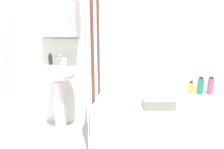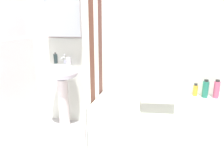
{
  "view_description": "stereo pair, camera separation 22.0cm",
  "coord_description": "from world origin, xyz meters",
  "px_view_note": "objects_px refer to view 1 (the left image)",
  "views": [
    {
      "loc": [
        0.03,
        -1.3,
        1.37
      ],
      "look_at": [
        -0.28,
        0.82,
        0.84
      ],
      "focal_mm": 32.01,
      "sensor_mm": 36.0,
      "label": 1
    },
    {
      "loc": [
        0.24,
        -1.25,
        1.37
      ],
      "look_at": [
        -0.28,
        0.82,
        0.84
      ],
      "focal_mm": 32.01,
      "sensor_mm": 36.0,
      "label": 2
    }
  ],
  "objects_px": {
    "conditioner_bottle": "(200,86)",
    "towel_folded": "(158,103)",
    "toothbrush_cup": "(65,62)",
    "sink": "(58,84)",
    "soap_dispenser": "(50,59)",
    "body_wash_bottle": "(211,86)",
    "lotion_bottle": "(191,87)",
    "bathtub": "(158,123)"
  },
  "relations": [
    {
      "from": "lotion_bottle",
      "to": "towel_folded",
      "type": "height_order",
      "value": "lotion_bottle"
    },
    {
      "from": "conditioner_bottle",
      "to": "sink",
      "type": "bearing_deg",
      "value": -176.57
    },
    {
      "from": "sink",
      "to": "conditioner_bottle",
      "type": "relative_size",
      "value": 4.08
    },
    {
      "from": "soap_dispenser",
      "to": "conditioner_bottle",
      "type": "distance_m",
      "value": 1.9
    },
    {
      "from": "body_wash_bottle",
      "to": "bathtub",
      "type": "bearing_deg",
      "value": -154.77
    },
    {
      "from": "sink",
      "to": "soap_dispenser",
      "type": "bearing_deg",
      "value": 147.76
    },
    {
      "from": "sink",
      "to": "towel_folded",
      "type": "height_order",
      "value": "sink"
    },
    {
      "from": "conditioner_bottle",
      "to": "lotion_bottle",
      "type": "distance_m",
      "value": 0.11
    },
    {
      "from": "sink",
      "to": "lotion_bottle",
      "type": "xyz_separation_m",
      "value": [
        1.66,
        0.13,
        -0.02
      ]
    },
    {
      "from": "sink",
      "to": "toothbrush_cup",
      "type": "xyz_separation_m",
      "value": [
        0.08,
        0.06,
        0.28
      ]
    },
    {
      "from": "sink",
      "to": "toothbrush_cup",
      "type": "height_order",
      "value": "toothbrush_cup"
    },
    {
      "from": "soap_dispenser",
      "to": "towel_folded",
      "type": "xyz_separation_m",
      "value": [
        1.34,
        -0.46,
        -0.34
      ]
    },
    {
      "from": "sink",
      "to": "soap_dispenser",
      "type": "relative_size",
      "value": 5.93
    },
    {
      "from": "sink",
      "to": "lotion_bottle",
      "type": "relative_size",
      "value": 5.77
    },
    {
      "from": "sink",
      "to": "body_wash_bottle",
      "type": "xyz_separation_m",
      "value": [
        1.88,
        0.12,
        0.02
      ]
    },
    {
      "from": "soap_dispenser",
      "to": "bathtub",
      "type": "relative_size",
      "value": 0.1
    },
    {
      "from": "sink",
      "to": "soap_dispenser",
      "type": "xyz_separation_m",
      "value": [
        -0.12,
        0.07,
        0.3
      ]
    },
    {
      "from": "sink",
      "to": "towel_folded",
      "type": "relative_size",
      "value": 2.82
    },
    {
      "from": "soap_dispenser",
      "to": "lotion_bottle",
      "type": "distance_m",
      "value": 1.8
    },
    {
      "from": "conditioner_bottle",
      "to": "bathtub",
      "type": "bearing_deg",
      "value": -150.57
    },
    {
      "from": "toothbrush_cup",
      "to": "bathtub",
      "type": "relative_size",
      "value": 0.06
    },
    {
      "from": "body_wash_bottle",
      "to": "lotion_bottle",
      "type": "relative_size",
      "value": 1.44
    },
    {
      "from": "toothbrush_cup",
      "to": "lotion_bottle",
      "type": "relative_size",
      "value": 0.6
    },
    {
      "from": "bathtub",
      "to": "lotion_bottle",
      "type": "bearing_deg",
      "value": 38.01
    },
    {
      "from": "sink",
      "to": "toothbrush_cup",
      "type": "distance_m",
      "value": 0.3
    },
    {
      "from": "toothbrush_cup",
      "to": "towel_folded",
      "type": "bearing_deg",
      "value": -21.22
    },
    {
      "from": "conditioner_bottle",
      "to": "towel_folded",
      "type": "bearing_deg",
      "value": -137.58
    },
    {
      "from": "soap_dispenser",
      "to": "conditioner_bottle",
      "type": "height_order",
      "value": "soap_dispenser"
    },
    {
      "from": "sink",
      "to": "towel_folded",
      "type": "distance_m",
      "value": 1.28
    },
    {
      "from": "bathtub",
      "to": "towel_folded",
      "type": "distance_m",
      "value": 0.39
    },
    {
      "from": "soap_dispenser",
      "to": "bathtub",
      "type": "distance_m",
      "value": 1.55
    },
    {
      "from": "conditioner_bottle",
      "to": "toothbrush_cup",
      "type": "bearing_deg",
      "value": -178.48
    },
    {
      "from": "conditioner_bottle",
      "to": "soap_dispenser",
      "type": "bearing_deg",
      "value": -179.06
    },
    {
      "from": "sink",
      "to": "towel_folded",
      "type": "xyz_separation_m",
      "value": [
        1.22,
        -0.38,
        -0.04
      ]
    },
    {
      "from": "body_wash_bottle",
      "to": "lotion_bottle",
      "type": "distance_m",
      "value": 0.22
    },
    {
      "from": "toothbrush_cup",
      "to": "towel_folded",
      "type": "xyz_separation_m",
      "value": [
        1.15,
        -0.45,
        -0.32
      ]
    },
    {
      "from": "body_wash_bottle",
      "to": "lotion_bottle",
      "type": "xyz_separation_m",
      "value": [
        -0.22,
        0.02,
        -0.03
      ]
    },
    {
      "from": "sink",
      "to": "conditioner_bottle",
      "type": "distance_m",
      "value": 1.76
    },
    {
      "from": "body_wash_bottle",
      "to": "toothbrush_cup",
      "type": "bearing_deg",
      "value": -178.25
    },
    {
      "from": "toothbrush_cup",
      "to": "conditioner_bottle",
      "type": "xyz_separation_m",
      "value": [
        1.68,
        0.04,
        -0.27
      ]
    },
    {
      "from": "toothbrush_cup",
      "to": "soap_dispenser",
      "type": "bearing_deg",
      "value": 175.89
    },
    {
      "from": "conditioner_bottle",
      "to": "towel_folded",
      "type": "relative_size",
      "value": 0.69
    }
  ]
}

